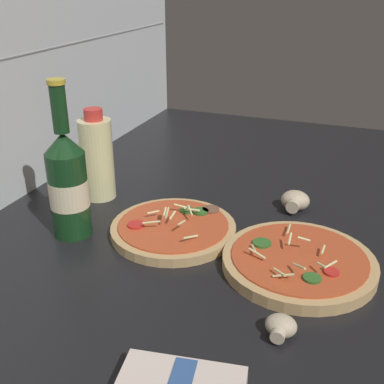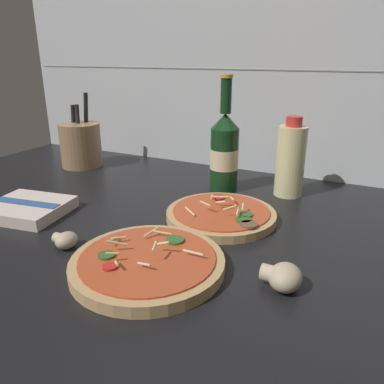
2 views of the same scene
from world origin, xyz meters
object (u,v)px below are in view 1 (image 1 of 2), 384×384
object	(u,v)px
mushroom_left	(295,201)
pizza_near	(299,262)
pizza_far	(174,228)
beer_bottle	(68,183)
mushroom_right	(281,327)
oil_bottle	(97,158)

from	to	relation	value
mushroom_left	pizza_near	bearing A→B (deg)	-168.45
pizza_far	beer_bottle	xyz separation A→B (cm)	(-6.19, 16.61, 8.72)
beer_bottle	pizza_far	bearing A→B (deg)	-69.56
pizza_near	beer_bottle	distance (cm)	40.07
mushroom_left	mushroom_right	distance (cm)	36.47
pizza_far	mushroom_right	distance (cm)	29.96
pizza_near	oil_bottle	size ratio (longest dim) A/B	1.29
pizza_near	pizza_far	world-z (taller)	pizza_near
beer_bottle	oil_bottle	size ratio (longest dim) A/B	1.47
pizza_near	pizza_far	bearing A→B (deg)	82.13
oil_bottle	mushroom_left	size ratio (longest dim) A/B	3.19
mushroom_left	oil_bottle	bearing A→B (deg)	101.79
mushroom_left	mushroom_right	size ratio (longest dim) A/B	1.35
pizza_far	mushroom_right	bearing A→B (deg)	-130.35
beer_bottle	oil_bottle	bearing A→B (deg)	13.01
pizza_far	mushroom_left	world-z (taller)	pizza_far
beer_bottle	mushroom_right	size ratio (longest dim) A/B	6.34
oil_bottle	mushroom_right	size ratio (longest dim) A/B	4.30
pizza_near	beer_bottle	world-z (taller)	beer_bottle
pizza_near	oil_bottle	bearing A→B (deg)	74.38
mushroom_right	pizza_far	bearing A→B (deg)	49.65
pizza_near	beer_bottle	size ratio (longest dim) A/B	0.88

